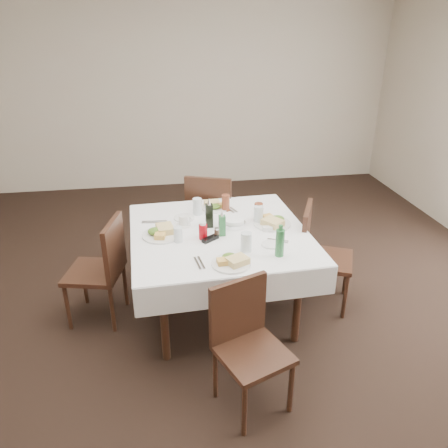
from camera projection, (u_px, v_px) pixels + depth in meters
name	position (u px, v px, depth m)	size (l,w,h in m)	color
ground_plane	(218.00, 327.00, 3.58)	(7.00, 7.00, 0.00)	black
room_shell	(217.00, 116.00, 2.85)	(6.04, 7.04, 2.80)	beige
dining_table	(219.00, 240.00, 3.49)	(1.45, 1.45, 0.76)	black
chair_north	(211.00, 213.00, 4.33)	(0.57, 0.57, 0.95)	black
chair_south	(246.00, 337.00, 2.72)	(0.52, 0.52, 0.85)	black
chair_east	(317.00, 250.00, 3.70)	(0.56, 0.56, 0.89)	black
chair_west	(104.00, 264.00, 3.49)	(0.51, 0.51, 0.89)	black
meal_north	(215.00, 206.00, 3.87)	(0.26, 0.26, 0.06)	white
meal_south	(232.00, 261.00, 2.98)	(0.27, 0.27, 0.06)	white
meal_east	(273.00, 222.00, 3.55)	(0.30, 0.30, 0.07)	white
meal_west	(161.00, 232.00, 3.38)	(0.30, 0.30, 0.07)	white
side_plate_a	(184.00, 218.00, 3.67)	(0.17, 0.17, 0.01)	white
side_plate_b	(271.00, 244.00, 3.24)	(0.14, 0.14, 0.01)	white
water_n	(197.00, 206.00, 3.73)	(0.08, 0.08, 0.14)	silver
water_s	(246.00, 242.00, 3.13)	(0.08, 0.08, 0.15)	silver
water_e	(258.00, 214.00, 3.58)	(0.08, 0.08, 0.14)	silver
water_w	(178.00, 234.00, 3.27)	(0.06, 0.06, 0.12)	silver
iced_tea_a	(226.00, 203.00, 3.80)	(0.07, 0.07, 0.15)	brown
iced_tea_b	(258.00, 212.00, 3.63)	(0.07, 0.07, 0.15)	brown
bread_basket	(234.00, 222.00, 3.54)	(0.19, 0.19, 0.06)	silver
oil_cruet_dark	(209.00, 215.00, 3.49)	(0.06, 0.06, 0.25)	black
oil_cruet_green	(222.00, 225.00, 3.36)	(0.05, 0.05, 0.21)	#2B7039
ketchup_bottle	(203.00, 231.00, 3.31)	(0.07, 0.07, 0.14)	#A5030D
salt_shaker	(206.00, 232.00, 3.36)	(0.03, 0.03, 0.07)	white
pepper_shaker	(217.00, 233.00, 3.34)	(0.04, 0.04, 0.08)	#433022
coffee_mug	(184.00, 221.00, 3.54)	(0.13, 0.12, 0.09)	white
sunglasses	(210.00, 239.00, 3.31)	(0.14, 0.12, 0.03)	black
green_bottle	(280.00, 242.00, 3.06)	(0.06, 0.06, 0.24)	#2B7039
sugar_caddy	(268.00, 229.00, 3.45)	(0.08, 0.05, 0.04)	white
cutlery_n	(230.00, 209.00, 3.86)	(0.12, 0.21, 0.01)	silver
cutlery_s	(199.00, 263.00, 3.00)	(0.07, 0.18, 0.01)	silver
cutlery_e	(278.00, 241.00, 3.30)	(0.16, 0.10, 0.01)	silver
cutlery_w	(154.00, 222.00, 3.60)	(0.21, 0.07, 0.01)	silver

